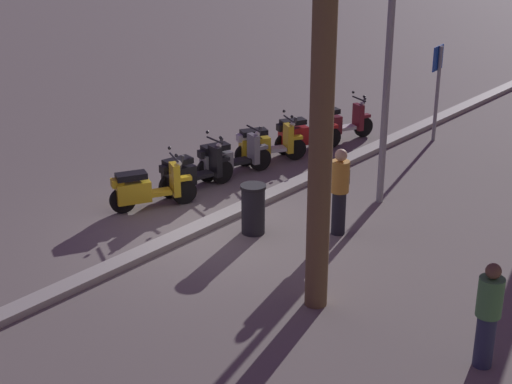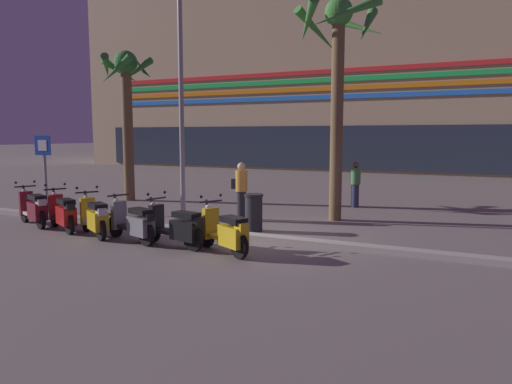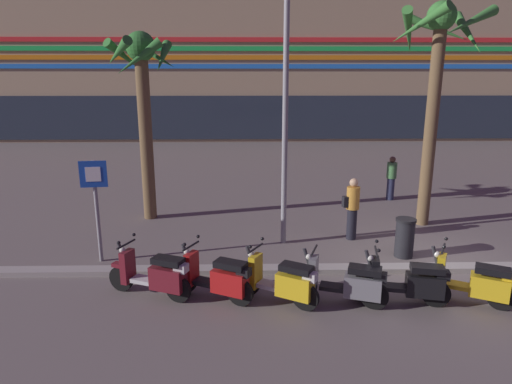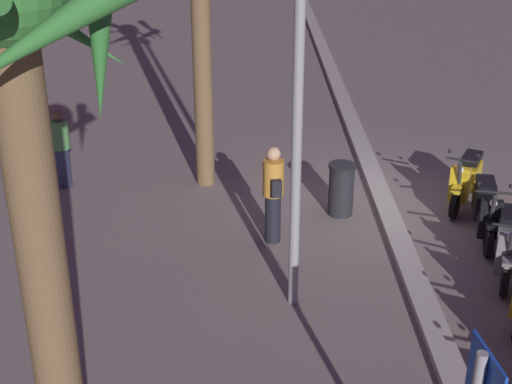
{
  "view_description": "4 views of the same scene",
  "coord_description": "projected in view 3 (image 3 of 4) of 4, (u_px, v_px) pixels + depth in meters",
  "views": [
    {
      "loc": [
        9.69,
        9.23,
        6.1
      ],
      "look_at": [
        -0.08,
        0.99,
        0.99
      ],
      "focal_mm": 54.57,
      "sensor_mm": 36.0,
      "label": 1
    },
    {
      "loc": [
        4.92,
        -10.17,
        2.43
      ],
      "look_at": [
        -0.39,
        0.81,
        0.99
      ],
      "focal_mm": 34.0,
      "sensor_mm": 36.0,
      "label": 2
    },
    {
      "loc": [
        -4.16,
        -9.4,
        4.21
      ],
      "look_at": [
        -3.9,
        2.32,
        1.2
      ],
      "focal_mm": 31.65,
      "sensor_mm": 36.0,
      "label": 3
    },
    {
      "loc": [
        -12.04,
        2.31,
        5.79
      ],
      "look_at": [
        -1.71,
        2.18,
        1.04
      ],
      "focal_mm": 51.37,
      "sensor_mm": 36.0,
      "label": 4
    }
  ],
  "objects": [
    {
      "name": "street_lamp",
      "position": [
        286.0,
        77.0,
        10.75
      ],
      "size": [
        0.36,
        0.36,
        6.9
      ],
      "color": "#939399",
      "rests_on": "ground"
    },
    {
      "name": "pedestrian_window_shopping",
      "position": [
        391.0,
        177.0,
        15.7
      ],
      "size": [
        0.34,
        0.34,
        1.54
      ],
      "color": "#2D3351",
      "rests_on": "ground"
    },
    {
      "name": "litter_bin",
      "position": [
        405.0,
        237.0,
        10.76
      ],
      "size": [
        0.48,
        0.48,
        0.95
      ],
      "color": "#232328",
      "rests_on": "ground"
    },
    {
      "name": "palm_tree_mid_walkway",
      "position": [
        437.0,
        63.0,
        12.15
      ],
      "size": [
        2.62,
        2.56,
        6.14
      ],
      "color": "brown",
      "rests_on": "ground"
    },
    {
      "name": "scooter_yellow_second_in_line",
      "position": [
        282.0,
        282.0,
        8.5
      ],
      "size": [
        1.57,
        0.99,
        1.17
      ],
      "color": "black",
      "rests_on": "ground"
    },
    {
      "name": "curb_strip",
      "position": [
        433.0,
        268.0,
        10.06
      ],
      "size": [
        60.0,
        0.36,
        0.12
      ],
      "primitive_type": "cube",
      "color": "#ADA89E",
      "rests_on": "ground"
    },
    {
      "name": "palm_tree_far_corner",
      "position": [
        142.0,
        85.0,
        12.87
      ],
      "size": [
        2.07,
        2.1,
        5.44
      ],
      "color": "brown",
      "rests_on": "ground"
    },
    {
      "name": "pedestrian_by_palm_tree",
      "position": [
        352.0,
        207.0,
        11.83
      ],
      "size": [
        0.46,
        0.34,
        1.66
      ],
      "color": "black",
      "rests_on": "ground"
    },
    {
      "name": "crossing_sign",
      "position": [
        96.0,
        199.0,
        10.23
      ],
      "size": [
        0.6,
        0.15,
        2.4
      ],
      "color": "#939399",
      "rests_on": "ground"
    },
    {
      "name": "scooter_yellow_mid_centre",
      "position": [
        473.0,
        282.0,
        8.51
      ],
      "size": [
        1.62,
        0.96,
        1.17
      ],
      "color": "black",
      "rests_on": "ground"
    },
    {
      "name": "scooter_red_mid_front",
      "position": [
        218.0,
        278.0,
        8.65
      ],
      "size": [
        1.63,
        0.92,
        1.17
      ],
      "color": "black",
      "rests_on": "ground"
    },
    {
      "name": "mall_facade_backdrop",
      "position": [
        301.0,
        43.0,
        35.84
      ],
      "size": [
        50.23,
        15.82,
        13.64
      ],
      "color": "tan",
      "rests_on": "ground"
    },
    {
      "name": "scooter_black_tail_end",
      "position": [
        408.0,
        282.0,
        8.5
      ],
      "size": [
        1.83,
        0.69,
        1.17
      ],
      "color": "black",
      "rests_on": "ground"
    },
    {
      "name": "scooter_maroon_gap_after_mid",
      "position": [
        155.0,
        275.0,
        8.76
      ],
      "size": [
        1.74,
        0.89,
        1.17
      ],
      "color": "black",
      "rests_on": "ground"
    },
    {
      "name": "ground_plane",
      "position": [
        430.0,
        268.0,
        10.24
      ],
      "size": [
        200.0,
        200.0,
        0.0
      ],
      "primitive_type": "plane",
      "color": "slate"
    },
    {
      "name": "scooter_grey_last_in_row",
      "position": [
        347.0,
        283.0,
        8.48
      ],
      "size": [
        1.79,
        0.84,
        1.04
      ],
      "color": "black",
      "rests_on": "ground"
    }
  ]
}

